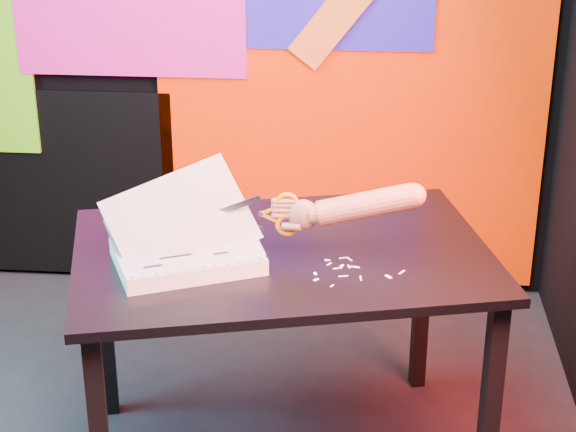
# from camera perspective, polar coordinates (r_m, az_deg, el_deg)

# --- Properties ---
(room) EXTENTS (3.01, 3.01, 2.71)m
(room) POSITION_cam_1_polar(r_m,az_deg,el_deg) (2.54, -11.97, 8.44)
(room) COLOR black
(room) RESTS_ON ground
(backdrop) EXTENTS (2.88, 0.05, 2.08)m
(backdrop) POSITION_cam_1_polar(r_m,az_deg,el_deg) (4.00, -4.79, 8.32)
(backdrop) COLOR #F72800
(backdrop) RESTS_ON ground
(work_table) EXTENTS (1.40, 1.10, 0.75)m
(work_table) POSITION_cam_1_polar(r_m,az_deg,el_deg) (2.91, -0.36, -3.57)
(work_table) COLOR black
(work_table) RESTS_ON ground
(printout_stack) EXTENTS (0.50, 0.43, 0.30)m
(printout_stack) POSITION_cam_1_polar(r_m,az_deg,el_deg) (2.79, -6.02, -2.28)
(printout_stack) COLOR silver
(printout_stack) RESTS_ON work_table
(scissors) EXTENTS (0.24, 0.02, 0.14)m
(scissors) POSITION_cam_1_polar(r_m,az_deg,el_deg) (2.79, -0.39, 0.10)
(scissors) COLOR #9C9EB7
(scissors) RESTS_ON printout_stack
(hand_forearm) EXTENTS (0.43, 0.08, 0.15)m
(hand_forearm) POSITION_cam_1_polar(r_m,az_deg,el_deg) (2.77, 4.01, 0.58)
(hand_forearm) COLOR #A26950
(hand_forearm) RESTS_ON work_table
(paper_clippings) EXTENTS (0.26, 0.20, 0.00)m
(paper_clippings) POSITION_cam_1_polar(r_m,az_deg,el_deg) (2.76, 3.63, -3.19)
(paper_clippings) COLOR silver
(paper_clippings) RESTS_ON work_table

